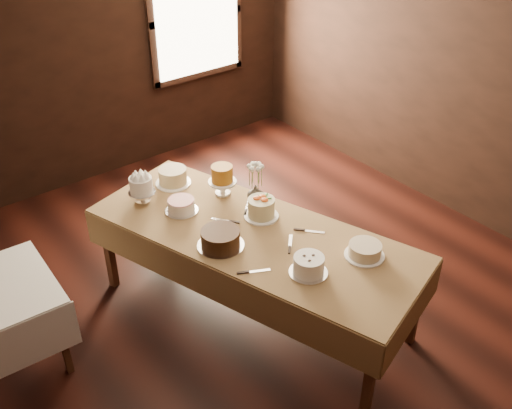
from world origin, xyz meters
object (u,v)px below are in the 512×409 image
object	(u,v)px
display_table	(253,239)
cake_speckled	(173,177)
cake_meringue	(142,191)
cake_flowers	(261,208)
cake_server_a	(290,240)
cake_server_b	(315,232)
cake_swirl	(309,266)
cake_cream	(365,251)
cake_caramel	(222,182)
flower_vase	(255,193)
cake_server_e	(260,271)
cake_server_d	(248,205)
cake_server_c	(220,220)
cake_lattice	(181,206)
cake_chocolate	(220,239)

from	to	relation	value
display_table	cake_speckled	bearing A→B (deg)	95.47
cake_meringue	cake_flowers	size ratio (longest dim) A/B	0.86
cake_server_a	cake_server_b	size ratio (longest dim) A/B	1.00
cake_swirl	cake_cream	distance (m)	0.46
cake_caramel	cake_cream	world-z (taller)	cake_caramel
cake_server_a	cake_caramel	bearing A→B (deg)	44.95
flower_vase	cake_swirl	bearing A→B (deg)	-106.83
cake_swirl	cake_server_e	bearing A→B (deg)	137.81
cake_server_b	cake_server_d	size ratio (longest dim) A/B	1.00
cake_server_a	cake_meringue	bearing A→B (deg)	71.68
cake_flowers	cake_server_c	bearing A→B (deg)	150.46
cake_cream	cake_server_b	distance (m)	0.45
cake_server_b	cake_server_c	bearing A→B (deg)	177.99
cake_meringue	cake_server_c	size ratio (longest dim) A/B	1.01
cake_server_d	display_table	bearing A→B (deg)	-165.33
cake_caramel	cake_speckled	bearing A→B (deg)	120.86
display_table	cake_lattice	bearing A→B (deg)	114.96
cake_meringue	cake_swirl	size ratio (longest dim) A/B	0.84
display_table	cake_meringue	xyz separation A→B (m)	(-0.45, 0.91, 0.17)
cake_server_c	cake_server_d	distance (m)	0.31
cake_server_a	cake_server_e	distance (m)	0.43
cake_meringue	cake_server_a	bearing A→B (deg)	-62.72
cake_meringue	cake_speckled	size ratio (longest dim) A/B	0.78
cake_swirl	cake_server_c	distance (m)	0.93
cake_lattice	cake_server_b	xyz separation A→B (m)	(0.65, -0.88, -0.04)
cake_cream	cake_server_d	world-z (taller)	cake_cream
cake_chocolate	cake_lattice	bearing A→B (deg)	87.80
cake_chocolate	cake_swirl	bearing A→B (deg)	-64.84
cake_lattice	cake_swirl	world-z (taller)	cake_swirl
cake_meringue	cake_server_e	bearing A→B (deg)	-81.28
cake_flowers	cake_server_e	size ratio (longest dim) A/B	1.16
cake_lattice	cake_server_c	bearing A→B (deg)	-59.86
cake_server_d	cake_meringue	bearing A→B (deg)	94.06
cake_flowers	cake_server_e	distance (m)	0.69
display_table	cake_lattice	distance (m)	0.66
cake_meringue	cake_caramel	xyz separation A→B (m)	(0.60, -0.31, 0.01)
display_table	cake_server_e	bearing A→B (deg)	-122.50
cake_chocolate	cake_cream	bearing A→B (deg)	-44.76
display_table	cake_swirl	xyz separation A→B (m)	(0.00, -0.62, 0.13)
cake_meringue	cake_flowers	world-z (taller)	cake_meringue
flower_vase	cake_lattice	bearing A→B (deg)	156.68
cake_cream	flower_vase	xyz separation A→B (m)	(-0.16, 1.08, 0.02)
cake_server_b	cake_server_d	distance (m)	0.64
cake_lattice	cake_server_e	bearing A→B (deg)	-88.54
display_table	cake_lattice	size ratio (longest dim) A/B	10.34
cake_flowers	cake_lattice	bearing A→B (deg)	135.09
cake_meringue	cake_server_d	size ratio (longest dim) A/B	1.01
cake_cream	cake_swirl	bearing A→B (deg)	166.50
cake_speckled	cake_swirl	size ratio (longest dim) A/B	1.08
cake_lattice	cake_server_d	bearing A→B (deg)	-28.59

